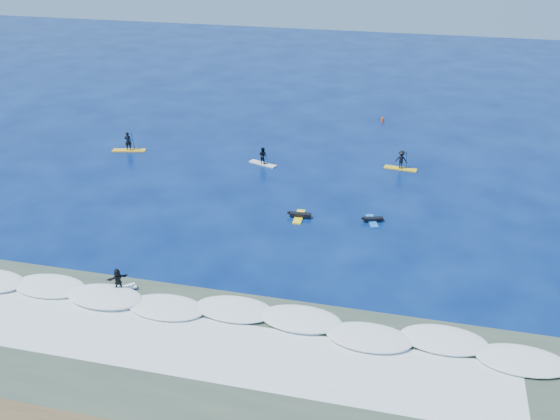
% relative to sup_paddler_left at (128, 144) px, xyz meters
% --- Properties ---
extents(ground, '(160.00, 160.00, 0.00)m').
position_rel_sup_paddler_left_xyz_m(ground, '(16.82, -13.30, -0.70)').
color(ground, '#031345').
rests_on(ground, ground).
extents(shallow_water, '(90.00, 13.00, 0.01)m').
position_rel_sup_paddler_left_xyz_m(shallow_water, '(16.82, -27.30, -0.69)').
color(shallow_water, '#314337').
rests_on(shallow_water, ground).
extents(breaking_wave, '(40.00, 6.00, 0.30)m').
position_rel_sup_paddler_left_xyz_m(breaking_wave, '(16.82, -23.30, -0.70)').
color(breaking_wave, white).
rests_on(breaking_wave, ground).
extents(whitewater, '(34.00, 5.00, 0.02)m').
position_rel_sup_paddler_left_xyz_m(whitewater, '(16.82, -26.30, -0.70)').
color(whitewater, silver).
rests_on(whitewater, ground).
extents(sup_paddler_left, '(3.27, 1.49, 2.23)m').
position_rel_sup_paddler_left_xyz_m(sup_paddler_left, '(0.00, 0.00, 0.00)').
color(sup_paddler_left, gold).
rests_on(sup_paddler_left, ground).
extents(sup_paddler_center, '(2.77, 1.57, 1.89)m').
position_rel_sup_paddler_left_xyz_m(sup_paddler_center, '(13.47, -0.24, 0.01)').
color(sup_paddler_center, silver).
rests_on(sup_paddler_center, ground).
extents(sup_paddler_right, '(2.99, 1.06, 2.05)m').
position_rel_sup_paddler_left_xyz_m(sup_paddler_right, '(25.85, 1.59, 0.10)').
color(sup_paddler_right, gold).
rests_on(sup_paddler_right, ground).
extents(prone_paddler_near, '(1.86, 2.36, 0.49)m').
position_rel_sup_paddler_left_xyz_m(prone_paddler_near, '(18.97, -9.91, -0.53)').
color(prone_paddler_near, yellow).
rests_on(prone_paddler_near, ground).
extents(prone_paddler_far, '(1.67, 2.19, 0.44)m').
position_rel_sup_paddler_left_xyz_m(prone_paddler_far, '(24.47, -9.29, -0.55)').
color(prone_paddler_far, blue).
rests_on(prone_paddler_far, ground).
extents(wave_surfer, '(1.96, 1.83, 1.52)m').
position_rel_sup_paddler_left_xyz_m(wave_surfer, '(10.29, -22.49, 0.16)').
color(wave_surfer, white).
rests_on(wave_surfer, breaking_wave).
extents(marker_buoy, '(0.28, 0.28, 0.68)m').
position_rel_sup_paddler_left_xyz_m(marker_buoy, '(23.02, 14.63, -0.40)').
color(marker_buoy, '#F33C15').
rests_on(marker_buoy, ground).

